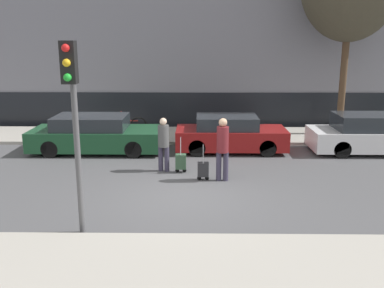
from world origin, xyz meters
The scene contains 12 objects.
ground_plane centered at (0.00, 0.00, 0.00)m, with size 80.00×80.00×0.00m, color #4C4C4F.
sidewalk_near centered at (0.00, -3.75, 0.06)m, with size 28.00×2.50×0.12m.
sidewalk_far centered at (0.00, 7.00, 0.06)m, with size 28.00×3.00×0.12m.
parked_car_0 centered at (-3.37, 4.50, 0.63)m, with size 4.65×1.90×1.32m.
parked_car_1 centered at (1.50, 4.64, 0.62)m, with size 3.96×1.72×1.30m.
parked_car_2 centered at (6.67, 4.54, 0.65)m, with size 4.64×1.80×1.39m.
pedestrian_left centered at (-0.72, 2.16, 0.95)m, with size 0.34×0.34×1.67m.
trolley_left centered at (-0.18, 2.01, 0.34)m, with size 0.34×0.29×1.11m.
pedestrian_right centered at (1.04, 1.25, 1.05)m, with size 0.35×0.34×1.83m.
trolley_right centered at (0.49, 1.29, 0.32)m, with size 0.34×0.29×1.06m.
traffic_light centered at (-2.09, -2.36, 2.81)m, with size 0.28×0.47×3.95m.
parked_bicycle centered at (-2.68, 6.99, 0.49)m, with size 1.77×0.06×0.96m.
Camera 1 is at (0.34, -10.53, 3.95)m, focal length 40.00 mm.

